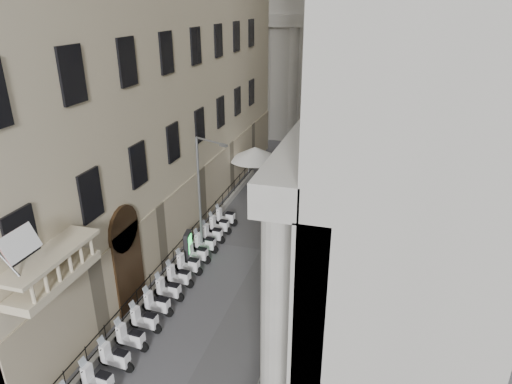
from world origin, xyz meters
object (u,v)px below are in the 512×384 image
at_px(street_lamp, 202,187).
at_px(info_kiosk, 188,246).
at_px(security_tent, 253,152).
at_px(pedestrian_b, 317,176).
at_px(pedestrian_a, 286,220).

xyz_separation_m(street_lamp, info_kiosk, (-0.57, -1.23, -3.44)).
xyz_separation_m(security_tent, pedestrian_b, (5.30, 1.22, -2.09)).
bearing_deg(security_tent, pedestrian_a, -59.65).
relative_size(pedestrian_a, pedestrian_b, 1.25).
bearing_deg(info_kiosk, pedestrian_a, 35.35).
bearing_deg(pedestrian_b, pedestrian_a, 85.56).
distance_m(info_kiosk, pedestrian_a, 6.99).
height_order(info_kiosk, pedestrian_b, info_kiosk).
bearing_deg(pedestrian_a, street_lamp, 34.92).
relative_size(security_tent, info_kiosk, 2.24).
bearing_deg(street_lamp, info_kiosk, -91.24).
distance_m(security_tent, pedestrian_a, 9.43).
relative_size(street_lamp, pedestrian_b, 4.61).
xyz_separation_m(pedestrian_a, pedestrian_b, (0.63, 9.20, -0.20)).
bearing_deg(info_kiosk, street_lamp, 55.37).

